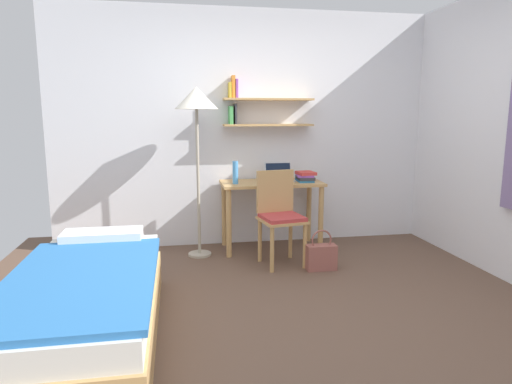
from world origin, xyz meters
TOP-DOWN VIEW (x-y plane):
  - ground_plane at (0.00, 0.00)m, footprint 5.28×5.28m
  - wall_back at (0.00, 2.02)m, footprint 4.40×0.27m
  - bed at (-1.46, -0.06)m, footprint 0.90×1.94m
  - desk at (0.15, 1.70)m, footprint 1.08×0.54m
  - desk_chair at (0.13, 1.21)m, footprint 0.47×0.47m
  - standing_lamp at (-0.64, 1.59)m, footprint 0.43×0.43m
  - laptop at (0.25, 1.76)m, footprint 0.31×0.21m
  - water_bottle at (-0.25, 1.62)m, footprint 0.06×0.06m
  - book_stack at (0.51, 1.65)m, footprint 0.21×0.26m
  - handbag at (0.48, 0.95)m, footprint 0.29×0.13m

SIDE VIEW (x-z plane):
  - ground_plane at x=0.00m, z-range 0.00..0.00m
  - handbag at x=0.48m, z-range -0.06..0.33m
  - bed at x=-1.46m, z-range -0.03..0.51m
  - desk_chair at x=0.13m, z-range 0.05..0.97m
  - desk at x=0.15m, z-range 0.23..0.98m
  - laptop at x=0.25m, z-range 0.70..0.90m
  - book_stack at x=0.51m, z-range 0.75..0.86m
  - water_bottle at x=-0.25m, z-range 0.75..0.99m
  - wall_back at x=0.00m, z-range 0.01..2.61m
  - standing_lamp at x=-0.64m, z-range 0.68..2.42m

